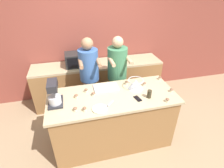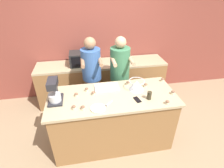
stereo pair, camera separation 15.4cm
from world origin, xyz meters
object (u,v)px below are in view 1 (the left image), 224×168
person_right (117,77)px  knife (108,105)px  cell_phone (138,99)px  small_plate (100,109)px  cupcake_2 (85,109)px  cupcake_6 (171,90)px  cupcake_9 (160,78)px  mixing_bowl (136,84)px  cupcake_5 (86,90)px  microwave_oven (78,59)px  baking_tray (106,87)px  drinking_glass (149,94)px  cupcake_7 (144,84)px  cupcake_3 (93,94)px  cupcake_1 (75,109)px  cupcake_0 (76,96)px  stand_mixer (54,94)px  cupcake_8 (167,100)px  person_left (90,80)px  cupcake_4 (126,82)px

person_right → knife: (-0.39, -0.92, 0.09)m
cell_phone → small_plate: bearing=-169.8°
cupcake_2 → cupcake_6: size_ratio=1.00×
person_right → cupcake_9: size_ratio=27.85×
mixing_bowl → cupcake_5: size_ratio=4.25×
microwave_oven → baking_tray: bearing=-71.9°
knife → cupcake_5: (-0.26, 0.42, 0.03)m
small_plate → drinking_glass: bearing=7.4°
mixing_bowl → small_plate: bearing=-149.3°
cupcake_6 → cupcake_7: size_ratio=1.00×
cell_phone → cupcake_3: 0.67m
baking_tray → cupcake_3: bearing=-145.8°
baking_tray → microwave_oven: size_ratio=0.75×
small_plate → cupcake_1: bearing=170.8°
small_plate → knife: small_plate is taller
small_plate → cupcake_5: 0.49m
cupcake_2 → cupcake_0: bearing=104.7°
mixing_bowl → small_plate: 0.77m
microwave_oven → drinking_glass: bearing=-58.3°
small_plate → cell_phone: bearing=10.2°
stand_mixer → cupcake_1: stand_mixer is taller
knife → cupcake_8: size_ratio=2.89×
person_left → cupcake_7: bearing=-32.8°
cupcake_8 → person_right: bearing=113.8°
cupcake_1 → cupcake_4: size_ratio=1.00×
cupcake_6 → person_right: bearing=128.4°
cupcake_2 → cupcake_7: same height
cupcake_0 → drinking_glass: bearing=-13.7°
microwave_oven → knife: (0.29, -1.53, -0.09)m
cupcake_2 → cupcake_3: (0.17, 0.33, 0.00)m
mixing_bowl → drinking_glass: mixing_bowl is taller
baking_tray → small_plate: size_ratio=1.84×
stand_mixer → mixing_bowl: size_ratio=1.41×
microwave_oven → cupcake_2: 1.57m
cupcake_3 → cupcake_8: (1.01, -0.41, 0.00)m
cupcake_2 → cupcake_5: (0.08, 0.45, 0.00)m
cupcake_7 → cupcake_0: bearing=-175.8°
knife → cupcake_4: bearing=49.1°
cell_phone → person_left: bearing=124.3°
cupcake_2 → cupcake_7: (1.04, 0.41, 0.00)m
cupcake_5 → cupcake_6: 1.34m
knife → cupcake_0: cupcake_0 is taller
cupcake_6 → stand_mixer: bearing=175.8°
person_right → cupcake_5: bearing=-141.9°
person_left → knife: size_ratio=9.71×
stand_mixer → cupcake_4: size_ratio=6.00×
cupcake_6 → cupcake_0: bearing=172.3°
person_left → cupcake_9: bearing=-19.6°
small_plate → cupcake_1: (-0.33, 0.05, 0.02)m
small_plate → cupcake_8: (0.98, -0.06, 0.02)m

